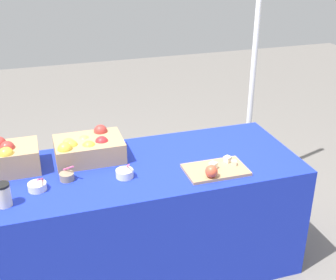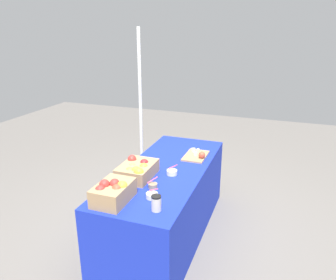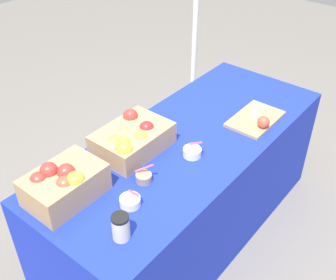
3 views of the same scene
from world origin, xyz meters
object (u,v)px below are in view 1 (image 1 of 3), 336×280
Objects in this scene: sample_bowl_mid at (67,176)px; coffee_cup at (3,195)px; apple_crate_middle at (87,148)px; sample_bowl_near at (125,173)px; apple_crate_left at (6,158)px; tent_pole at (254,67)px; cutting_board_front at (215,169)px; sample_bowl_far at (37,186)px.

sample_bowl_mid is 0.37m from coffee_cup.
coffee_cup is (-0.32, -0.16, 0.04)m from sample_bowl_mid.
apple_crate_middle is 0.33m from sample_bowl_near.
tent_pole is at bearing 18.06° from apple_crate_left.
apple_crate_left is 1.19m from cutting_board_front.
sample_bowl_mid is at bearing -124.28° from apple_crate_middle.
apple_crate_middle is 0.26m from sample_bowl_mid.
sample_bowl_mid is (0.31, -0.20, -0.06)m from apple_crate_left.
tent_pole is at bearing 27.09° from sample_bowl_far.
sample_bowl_mid is 1.75m from tent_pole.
apple_crate_middle is at bearing 41.75° from sample_bowl_far.
sample_bowl_near is (0.62, -0.27, -0.06)m from apple_crate_left.
coffee_cup is at bearing -91.77° from apple_crate_left.
apple_crate_middle reaches higher than sample_bowl_mid.
sample_bowl_far is 0.81× the size of coffee_cup.
cutting_board_front is (1.13, -0.37, -0.07)m from apple_crate_left.
apple_crate_left is at bearing 146.88° from sample_bowl_mid.
apple_crate_middle reaches higher than cutting_board_front.
sample_bowl_near is 0.32m from sample_bowl_mid.
apple_crate_middle reaches higher than sample_bowl_near.
sample_bowl_far is at bearing -138.25° from apple_crate_middle.
coffee_cup reaches higher than sample_bowl_far.
sample_bowl_mid reaches higher than cutting_board_front.
apple_crate_middle is (0.46, 0.01, -0.01)m from apple_crate_left.
tent_pole is (1.53, 0.81, 0.27)m from sample_bowl_mid.
apple_crate_left is 0.38m from sample_bowl_mid.
sample_bowl_mid is 0.99× the size of sample_bowl_far.
apple_crate_left is 3.59× the size of sample_bowl_far.
tent_pole is (1.84, 0.60, 0.20)m from apple_crate_left.
sample_bowl_mid is at bearing 168.23° from sample_bowl_near.
sample_bowl_near is 1.05× the size of sample_bowl_mid.
apple_crate_left is at bearing -161.94° from tent_pole.
cutting_board_front is at bearing -29.80° from apple_crate_middle.
tent_pole is at bearing 27.76° from sample_bowl_mid.
sample_bowl_far is at bearing 173.65° from cutting_board_front.
sample_bowl_near is (0.16, -0.28, -0.05)m from apple_crate_middle.
cutting_board_front is at bearing -0.27° from coffee_cup.
coffee_cup is (-0.16, -0.10, 0.04)m from sample_bowl_far.
cutting_board_front is 3.54× the size of sample_bowl_far.
tent_pole is at bearing 23.13° from apple_crate_middle.
apple_crate_middle is 1.14× the size of cutting_board_front.
apple_crate_left is 0.31m from sample_bowl_far.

